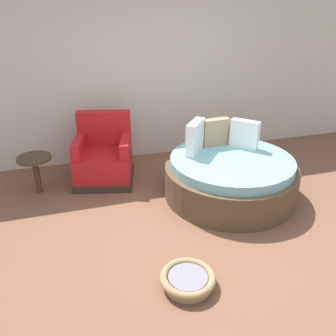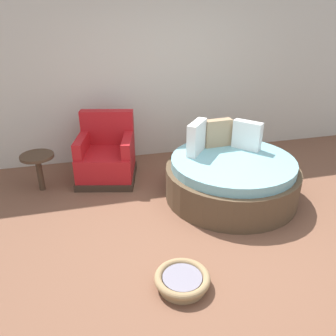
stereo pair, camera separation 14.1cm
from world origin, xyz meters
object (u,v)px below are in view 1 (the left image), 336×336
pet_basket (188,280)px  side_table (35,163)px  round_daybed (230,176)px  red_armchair (104,158)px

pet_basket → side_table: (-1.35, 2.22, 0.35)m
round_daybed → red_armchair: size_ratio=1.78×
round_daybed → red_armchair: (-1.52, 0.95, 0.05)m
round_daybed → side_table: 2.57m
pet_basket → side_table: size_ratio=0.98×
red_armchair → side_table: size_ratio=1.86×
side_table → pet_basket: bearing=-58.6°
red_armchair → round_daybed: bearing=-31.9°
side_table → round_daybed: bearing=-18.3°
pet_basket → side_table: side_table is taller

